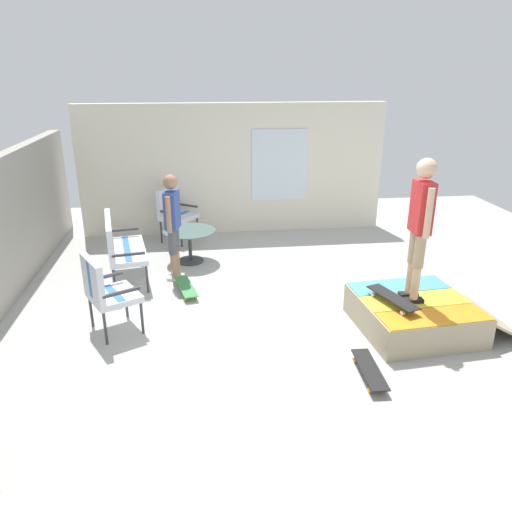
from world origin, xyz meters
TOP-DOWN VIEW (x-y plane):
  - ground_plane at (0.00, 0.00)m, footprint 12.00×12.00m
  - house_facade at (3.80, 0.49)m, footprint 0.23×6.00m
  - skate_ramp at (-0.58, -1.48)m, footprint 1.50×2.00m
  - patio_bench at (1.46, 2.48)m, footprint 1.33×0.76m
  - patio_chair_near_house at (3.34, 1.70)m, footprint 0.82×0.80m
  - patio_chair_by_wall at (-0.21, 2.43)m, footprint 0.81×0.78m
  - patio_table at (2.14, 1.40)m, footprint 0.90×0.90m
  - person_watching at (1.44, 1.63)m, footprint 0.47×0.30m
  - person_skater at (-0.56, -1.40)m, footprint 0.48×0.25m
  - skateboard_by_bench at (0.88, 1.47)m, footprint 0.82×0.38m
  - skateboard_spare at (-1.53, -0.55)m, footprint 0.81×0.23m
  - skateboard_on_ramp at (-0.67, -1.11)m, footprint 0.82×0.44m

SIDE VIEW (x-z plane):
  - ground_plane at x=0.00m, z-range -0.10..0.00m
  - skateboard_by_bench at x=0.88m, z-range 0.03..0.14m
  - skateboard_spare at x=-1.53m, z-range 0.03..0.14m
  - skate_ramp at x=-0.58m, z-range 0.00..0.41m
  - patio_table at x=2.14m, z-range 0.12..0.69m
  - skateboard_on_ramp at x=-0.67m, z-range 0.45..0.55m
  - patio_chair_near_house at x=3.34m, z-range 0.10..1.12m
  - patio_chair_by_wall at x=-0.21m, z-range 0.10..1.12m
  - patio_bench at x=1.46m, z-range 0.11..1.13m
  - person_watching at x=1.44m, z-range 0.14..1.81m
  - house_facade at x=3.80m, z-range 0.00..2.54m
  - person_skater at x=-0.56m, z-range 0.57..2.36m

